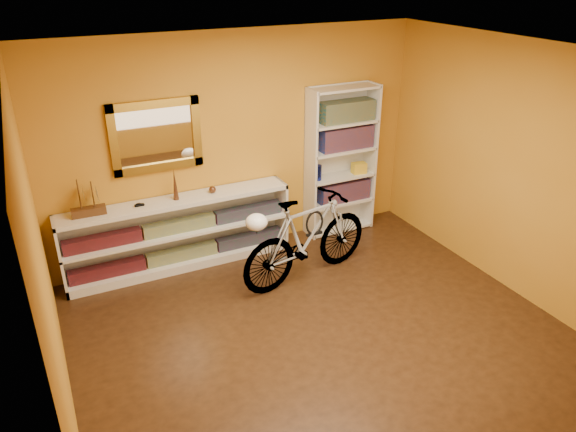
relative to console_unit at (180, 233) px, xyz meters
name	(u,v)px	position (x,y,z in m)	size (l,w,h in m)	color
floor	(320,333)	(0.84, -1.81, -0.43)	(4.50, 4.00, 0.01)	black
ceiling	(328,55)	(0.84, -1.81, 2.18)	(4.50, 4.00, 0.01)	silver
back_wall	(239,145)	(0.84, 0.19, 0.88)	(4.50, 0.01, 2.60)	#BE7C1C
left_wall	(42,271)	(-1.42, -1.81, 0.88)	(0.01, 4.00, 2.60)	#BE7C1C
right_wall	(515,170)	(3.09, -1.81, 0.88)	(0.01, 4.00, 2.60)	#BE7C1C
gilt_mirror	(156,136)	(-0.11, 0.15, 1.12)	(0.98, 0.06, 0.78)	olive
wall_socket	(307,213)	(1.74, 0.17, -0.17)	(0.09, 0.01, 0.09)	silver
console_unit	(180,233)	(0.00, 0.00, 0.00)	(2.60, 0.35, 0.85)	silver
cd_row_lower	(182,254)	(0.00, -0.02, -0.26)	(2.50, 0.13, 0.14)	black
cd_row_upper	(179,226)	(0.00, -0.02, 0.11)	(2.50, 0.13, 0.14)	navy
model_ship	(86,197)	(-0.92, 0.00, 0.63)	(0.35, 0.13, 0.41)	#3F2511
toy_car	(140,206)	(-0.40, 0.00, 0.43)	(0.00, 0.00, 0.00)	black
bronze_ornament	(175,184)	(0.00, 0.00, 0.60)	(0.06, 0.06, 0.36)	#53301C
decorative_orb	(212,190)	(0.42, 0.00, 0.47)	(0.08, 0.08, 0.08)	#53301C
bookcase	(341,161)	(2.14, 0.03, 0.52)	(0.90, 0.30, 1.90)	silver
book_row_a	(343,190)	(2.19, 0.03, 0.12)	(0.70, 0.22, 0.26)	maroon
book_row_b	(345,138)	(2.19, 0.03, 0.83)	(0.70, 0.22, 0.28)	maroon
book_row_c	(347,111)	(2.19, 0.03, 1.16)	(0.70, 0.22, 0.25)	#1C5662
travel_mug	(318,173)	(1.80, 0.01, 0.44)	(0.09, 0.09, 0.19)	navy
red_tin	(327,117)	(1.94, 0.06, 1.12)	(0.12, 0.12, 0.16)	maroon
yellow_bag	(359,168)	(2.39, -0.01, 0.41)	(0.18, 0.12, 0.14)	gold
bicycle	(307,238)	(1.19, -0.86, 0.08)	(1.71, 0.44, 1.01)	silver
helmet	(256,222)	(0.55, -0.99, 0.46)	(0.23, 0.22, 0.17)	white
u_lock	(315,223)	(1.29, -0.84, 0.23)	(0.22, 0.22, 0.02)	black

